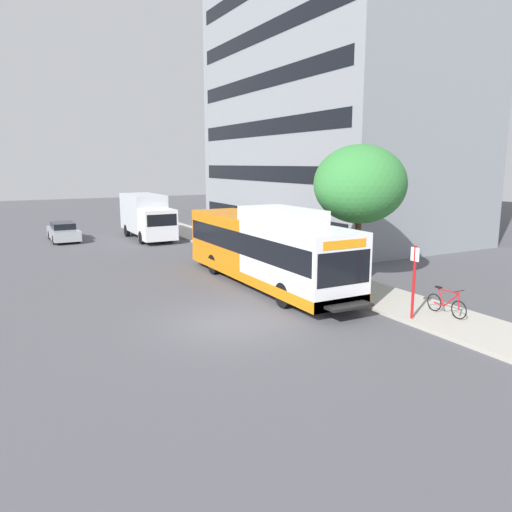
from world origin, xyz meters
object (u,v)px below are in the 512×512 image
(bus_stop_sign_pole, at_px, (414,277))
(parked_car_far_lane, at_px, (63,232))
(transit_bus, at_px, (265,249))
(box_truck_background, at_px, (147,215))
(bicycle_parked, at_px, (446,304))
(street_tree_near_stop, at_px, (360,184))

(bus_stop_sign_pole, relative_size, parked_car_far_lane, 0.58)
(transit_bus, distance_m, box_truck_background, 16.59)
(bus_stop_sign_pole, distance_m, bicycle_parked, 1.78)
(bicycle_parked, distance_m, box_truck_background, 24.44)
(transit_bus, relative_size, parked_car_far_lane, 2.72)
(transit_bus, relative_size, bicycle_parked, 6.96)
(transit_bus, xyz_separation_m, box_truck_background, (-0.72, 16.58, 0.04))
(bus_stop_sign_pole, height_order, parked_car_far_lane, bus_stop_sign_pole)
(transit_bus, relative_size, box_truck_background, 1.75)
(parked_car_far_lane, bearing_deg, bicycle_parked, -69.74)
(transit_bus, xyz_separation_m, bicycle_parked, (3.27, -7.50, -1.14))
(transit_bus, relative_size, street_tree_near_stop, 1.97)
(transit_bus, height_order, street_tree_near_stop, street_tree_near_stop)
(street_tree_near_stop, bearing_deg, box_truck_background, 103.62)
(bicycle_parked, relative_size, box_truck_background, 0.25)
(parked_car_far_lane, bearing_deg, bus_stop_sign_pole, -72.26)
(bus_stop_sign_pole, bearing_deg, street_tree_near_stop, 70.55)
(bicycle_parked, xyz_separation_m, street_tree_near_stop, (0.49, 5.58, 4.04))
(street_tree_near_stop, distance_m, parked_car_far_lane, 23.12)
(box_truck_background, bearing_deg, street_tree_near_stop, -76.38)
(transit_bus, xyz_separation_m, street_tree_near_stop, (3.76, -1.92, 2.90))
(bus_stop_sign_pole, distance_m, parked_car_far_lane, 27.01)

